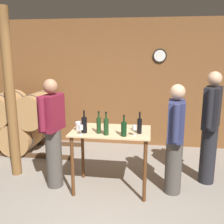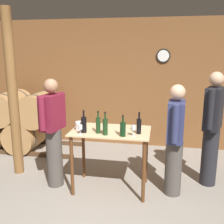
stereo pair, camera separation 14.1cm
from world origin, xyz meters
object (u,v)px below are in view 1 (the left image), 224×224
at_px(wine_glass_near_center, 134,128).
at_px(wine_bottle_center, 106,126).
at_px(person_visitor_bearded, 210,126).
at_px(wine_bottle_far_left, 84,124).
at_px(wine_bottle_left, 99,125).
at_px(wine_bottle_far_right, 139,125).
at_px(person_visitor_with_scarf, 175,138).
at_px(wooden_post, 10,95).
at_px(wine_bottle_right, 124,128).
at_px(person_host, 53,132).
at_px(wine_glass_near_left, 81,128).
at_px(ice_bucket, 80,126).

bearing_deg(wine_glass_near_center, wine_bottle_center, -177.15).
height_order(wine_glass_near_center, person_visitor_bearded, person_visitor_bearded).
distance_m(wine_bottle_far_left, wine_bottle_left, 0.21).
distance_m(wine_bottle_left, wine_bottle_far_right, 0.56).
bearing_deg(person_visitor_with_scarf, wine_glass_near_center, -159.02).
height_order(wooden_post, wine_bottle_right, wooden_post).
distance_m(wine_bottle_right, person_visitor_bearded, 1.42).
relative_size(wooden_post, wine_bottle_center, 8.38).
bearing_deg(person_visitor_bearded, person_host, -168.66).
xyz_separation_m(wooden_post, wine_glass_near_center, (2.01, -0.44, -0.32)).
bearing_deg(wine_bottle_right, wine_bottle_center, 176.29).
bearing_deg(wine_bottle_right, wine_glass_near_left, -177.36).
relative_size(wine_bottle_far_right, person_visitor_with_scarf, 0.19).
bearing_deg(wine_bottle_right, wine_glass_near_center, 14.17).
distance_m(wine_bottle_center, wine_glass_near_left, 0.35).
bearing_deg(wine_bottle_far_right, wine_bottle_left, -172.24).
xyz_separation_m(wooden_post, wine_bottle_right, (1.87, -0.48, -0.32)).
xyz_separation_m(wine_glass_near_center, person_visitor_with_scarf, (0.56, 0.22, -0.18)).
bearing_deg(person_visitor_with_scarf, wine_bottle_far_right, -168.50).
xyz_separation_m(wine_bottle_far_left, person_visitor_bearded, (1.82, 0.59, -0.11)).
bearing_deg(wine_bottle_right, person_visitor_with_scarf, 19.68).
distance_m(wine_bottle_far_left, wine_bottle_center, 0.32).
relative_size(wine_glass_near_center, person_visitor_bearded, 0.09).
bearing_deg(person_host, person_visitor_bearded, 11.34).
distance_m(wooden_post, wine_bottle_center, 1.72).
bearing_deg(wine_bottle_far_left, ice_bucket, 133.05).
bearing_deg(wine_bottle_left, wine_glass_near_center, -4.44).
height_order(wine_bottle_right, person_visitor_with_scarf, person_visitor_with_scarf).
xyz_separation_m(wine_glass_near_left, person_host, (-0.49, 0.21, -0.14)).
bearing_deg(ice_bucket, wine_glass_near_center, -9.04).
bearing_deg(wine_bottle_left, wine_glass_near_left, -156.44).
bearing_deg(person_host, wine_bottle_right, -9.71).
distance_m(wine_bottle_far_left, person_visitor_with_scarf, 1.29).
relative_size(wine_bottle_left, wine_bottle_center, 0.98).
height_order(wine_bottle_far_left, wine_bottle_center, wine_bottle_center).
relative_size(wine_bottle_far_right, wine_glass_near_left, 2.25).
bearing_deg(person_visitor_bearded, wine_bottle_right, -152.61).
bearing_deg(ice_bucket, wine_bottle_center, -19.64).
relative_size(wine_bottle_center, person_visitor_bearded, 0.18).
xyz_separation_m(wine_bottle_right, wine_bottle_far_right, (0.20, 0.15, 0.01)).
relative_size(wine_bottle_right, wine_glass_near_left, 2.16).
xyz_separation_m(wine_bottle_left, person_host, (-0.72, 0.11, -0.17)).
distance_m(wine_glass_near_center, person_visitor_bearded, 1.28).
relative_size(wine_glass_near_left, wine_glass_near_center, 0.91).
bearing_deg(person_visitor_with_scarf, person_host, -177.84).
bearing_deg(wine_glass_near_left, wine_bottle_far_right, 12.61).
bearing_deg(ice_bucket, wine_bottle_far_left, -46.95).
height_order(wine_bottle_right, person_host, person_host).
distance_m(wine_bottle_far_right, wine_glass_near_center, 0.13).
height_order(wine_bottle_center, person_visitor_bearded, person_visitor_bearded).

